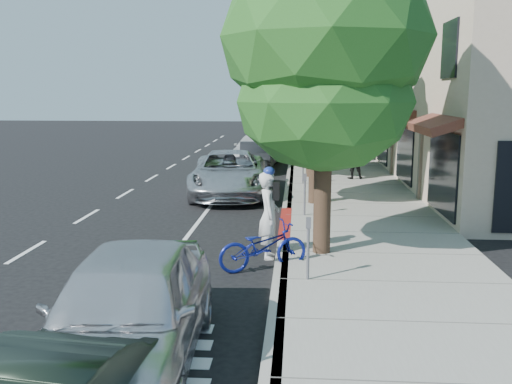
# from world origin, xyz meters

# --- Properties ---
(ground) EXTENTS (120.00, 120.00, 0.00)m
(ground) POSITION_xyz_m (0.00, 0.00, 0.00)
(ground) COLOR black
(ground) RESTS_ON ground
(sidewalk) EXTENTS (4.60, 56.00, 0.15)m
(sidewalk) POSITION_xyz_m (2.30, 8.00, 0.07)
(sidewalk) COLOR gray
(sidewalk) RESTS_ON ground
(curb) EXTENTS (0.30, 56.00, 0.15)m
(curb) POSITION_xyz_m (0.00, 8.00, 0.07)
(curb) COLOR #9E998E
(curb) RESTS_ON ground
(curb_red_segment) EXTENTS (0.32, 4.00, 0.15)m
(curb_red_segment) POSITION_xyz_m (0.00, 1.00, 0.07)
(curb_red_segment) COLOR maroon
(curb_red_segment) RESTS_ON ground
(storefront_building) EXTENTS (10.00, 36.00, 7.00)m
(storefront_building) POSITION_xyz_m (9.60, 18.00, 3.50)
(storefront_building) COLOR #C8B19A
(storefront_building) RESTS_ON ground
(street_tree_0) EXTENTS (4.69, 4.69, 7.83)m
(street_tree_0) POSITION_xyz_m (0.90, -2.00, 4.85)
(street_tree_0) COLOR black
(street_tree_0) RESTS_ON ground
(street_tree_1) EXTENTS (4.49, 4.49, 7.15)m
(street_tree_1) POSITION_xyz_m (0.90, 4.00, 4.39)
(street_tree_1) COLOR black
(street_tree_1) RESTS_ON ground
(street_tree_2) EXTENTS (4.84, 4.84, 7.41)m
(street_tree_2) POSITION_xyz_m (0.90, 10.00, 4.51)
(street_tree_2) COLOR black
(street_tree_2) RESTS_ON ground
(street_tree_3) EXTENTS (5.44, 5.44, 8.22)m
(street_tree_3) POSITION_xyz_m (0.90, 16.00, 4.98)
(street_tree_3) COLOR black
(street_tree_3) RESTS_ON ground
(street_tree_4) EXTENTS (4.25, 4.25, 7.48)m
(street_tree_4) POSITION_xyz_m (0.90, 22.00, 4.69)
(street_tree_4) COLOR black
(street_tree_4) RESTS_ON ground
(street_tree_5) EXTENTS (4.77, 4.77, 7.23)m
(street_tree_5) POSITION_xyz_m (0.90, 28.00, 4.38)
(street_tree_5) COLOR black
(street_tree_5) RESTS_ON ground
(cyclist) EXTENTS (0.53, 0.77, 2.02)m
(cyclist) POSITION_xyz_m (-0.32, -2.04, 1.01)
(cyclist) COLOR silver
(cyclist) RESTS_ON ground
(bicycle) EXTENTS (2.12, 1.47, 1.05)m
(bicycle) POSITION_xyz_m (-0.40, -3.00, 0.53)
(bicycle) COLOR navy
(bicycle) RESTS_ON ground
(silver_suv) EXTENTS (3.25, 6.17, 1.66)m
(silver_suv) POSITION_xyz_m (-2.20, 5.92, 0.83)
(silver_suv) COLOR silver
(silver_suv) RESTS_ON ground
(dark_sedan) EXTENTS (1.80, 4.31, 1.38)m
(dark_sedan) POSITION_xyz_m (-1.77, 12.87, 0.69)
(dark_sedan) COLOR black
(dark_sedan) RESTS_ON ground
(white_pickup) EXTENTS (2.97, 5.82, 1.62)m
(white_pickup) POSITION_xyz_m (-1.79, 15.00, 0.81)
(white_pickup) COLOR silver
(white_pickup) RESTS_ON ground
(dark_suv_far) EXTENTS (2.17, 4.41, 1.45)m
(dark_suv_far) POSITION_xyz_m (-2.20, 24.53, 0.72)
(dark_suv_far) COLOR black
(dark_suv_far) RESTS_ON ground
(near_car_a) EXTENTS (2.29, 5.14, 1.72)m
(near_car_a) POSITION_xyz_m (-1.99, -7.61, 0.86)
(near_car_a) COLOR silver
(near_car_a) RESTS_ON ground
(pedestrian) EXTENTS (0.88, 0.72, 1.69)m
(pedestrian) POSITION_xyz_m (2.71, 9.51, 0.99)
(pedestrian) COLOR black
(pedestrian) RESTS_ON sidewalk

